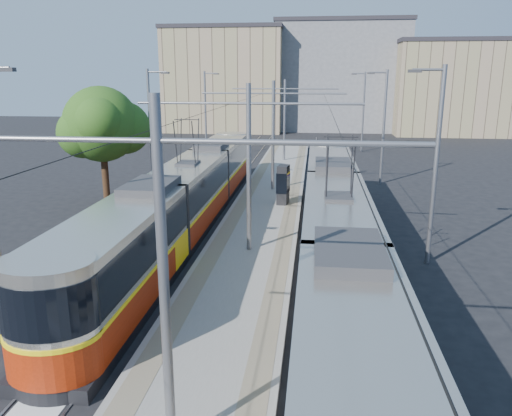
# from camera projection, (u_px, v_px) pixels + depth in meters

# --- Properties ---
(ground) EXTENTS (160.00, 160.00, 0.00)m
(ground) POSITION_uv_depth(u_px,v_px,m) (212.00, 354.00, 14.01)
(ground) COLOR black
(ground) RESTS_ON ground
(platform) EXTENTS (4.00, 50.00, 0.30)m
(platform) POSITION_uv_depth(u_px,v_px,m) (268.00, 202.00, 30.29)
(platform) COLOR gray
(platform) RESTS_ON ground
(tactile_strip_left) EXTENTS (0.70, 50.00, 0.01)m
(tactile_strip_left) POSITION_uv_depth(u_px,v_px,m) (245.00, 199.00, 30.42)
(tactile_strip_left) COLOR gray
(tactile_strip_left) RESTS_ON platform
(tactile_strip_right) EXTENTS (0.70, 50.00, 0.01)m
(tactile_strip_right) POSITION_uv_depth(u_px,v_px,m) (292.00, 200.00, 30.09)
(tactile_strip_right) COLOR gray
(tactile_strip_right) RESTS_ON platform
(rails) EXTENTS (8.71, 70.00, 0.03)m
(rails) POSITION_uv_depth(u_px,v_px,m) (268.00, 204.00, 30.33)
(rails) COLOR gray
(rails) RESTS_ON ground
(track_arrow) EXTENTS (1.20, 5.00, 0.01)m
(track_arrow) POSITION_uv_depth(u_px,v_px,m) (33.00, 414.00, 11.54)
(track_arrow) COLOR silver
(track_arrow) RESTS_ON ground
(tram_left) EXTENTS (2.43, 29.36, 5.50)m
(tram_left) POSITION_uv_depth(u_px,v_px,m) (189.00, 195.00, 25.39)
(tram_left) COLOR black
(tram_left) RESTS_ON ground
(tram_right) EXTENTS (2.43, 30.67, 5.50)m
(tram_right) POSITION_uv_depth(u_px,v_px,m) (337.00, 236.00, 18.41)
(tram_right) COLOR black
(tram_right) RESTS_ON ground
(catenary) EXTENTS (9.20, 70.00, 7.00)m
(catenary) POSITION_uv_depth(u_px,v_px,m) (264.00, 135.00, 26.44)
(catenary) COLOR slate
(catenary) RESTS_ON platform
(street_lamps) EXTENTS (15.18, 38.22, 8.00)m
(street_lamps) POSITION_uv_depth(u_px,v_px,m) (274.00, 129.00, 33.10)
(street_lamps) COLOR slate
(street_lamps) RESTS_ON ground
(shelter) EXTENTS (0.76, 1.10, 2.27)m
(shelter) POSITION_uv_depth(u_px,v_px,m) (283.00, 184.00, 29.04)
(shelter) COLOR black
(shelter) RESTS_ON platform
(tree) EXTENTS (4.84, 4.48, 7.04)m
(tree) POSITION_uv_depth(u_px,v_px,m) (107.00, 125.00, 29.23)
(tree) COLOR #382314
(tree) RESTS_ON ground
(building_left) EXTENTS (16.32, 12.24, 14.09)m
(building_left) POSITION_uv_depth(u_px,v_px,m) (227.00, 80.00, 70.93)
(building_left) COLOR gray
(building_left) RESTS_ON ground
(building_centre) EXTENTS (18.36, 14.28, 15.06)m
(building_centre) POSITION_uv_depth(u_px,v_px,m) (339.00, 76.00, 72.84)
(building_centre) COLOR gray
(building_centre) RESTS_ON ground
(building_right) EXTENTS (14.28, 10.20, 12.14)m
(building_right) POSITION_uv_depth(u_px,v_px,m) (448.00, 88.00, 65.87)
(building_right) COLOR gray
(building_right) RESTS_ON ground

